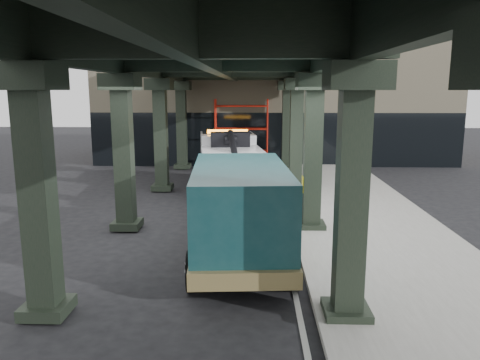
# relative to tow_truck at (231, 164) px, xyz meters

# --- Properties ---
(ground) EXTENTS (90.00, 90.00, 0.00)m
(ground) POSITION_rel_tow_truck_xyz_m (0.23, -6.98, -1.39)
(ground) COLOR black
(ground) RESTS_ON ground
(sidewalk) EXTENTS (5.00, 40.00, 0.15)m
(sidewalk) POSITION_rel_tow_truck_xyz_m (4.73, -4.98, -1.32)
(sidewalk) COLOR gray
(sidewalk) RESTS_ON ground
(lane_stripe) EXTENTS (0.12, 38.00, 0.01)m
(lane_stripe) POSITION_rel_tow_truck_xyz_m (1.93, -4.98, -1.39)
(lane_stripe) COLOR silver
(lane_stripe) RESTS_ON ground
(viaduct) EXTENTS (7.40, 32.00, 6.40)m
(viaduct) POSITION_rel_tow_truck_xyz_m (-0.17, -4.98, 4.07)
(viaduct) COLOR black
(viaduct) RESTS_ON ground
(building) EXTENTS (22.00, 10.00, 8.00)m
(building) POSITION_rel_tow_truck_xyz_m (2.23, 13.02, 2.61)
(building) COLOR #C6B793
(building) RESTS_ON ground
(scaffolding) EXTENTS (3.08, 0.88, 4.00)m
(scaffolding) POSITION_rel_tow_truck_xyz_m (0.23, 7.66, 0.71)
(scaffolding) COLOR red
(scaffolding) RESTS_ON ground
(tow_truck) EXTENTS (3.49, 8.94, 2.86)m
(tow_truck) POSITION_rel_tow_truck_xyz_m (0.00, 0.00, 0.00)
(tow_truck) COLOR black
(tow_truck) RESTS_ON ground
(towed_van) EXTENTS (2.94, 6.56, 2.60)m
(towed_van) POSITION_rel_tow_truck_xyz_m (0.61, -7.56, 0.00)
(towed_van) COLOR #123C40
(towed_van) RESTS_ON ground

